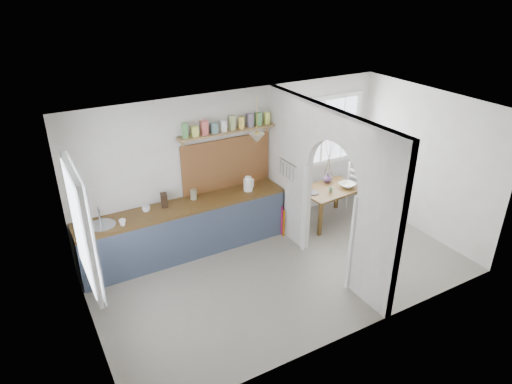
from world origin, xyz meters
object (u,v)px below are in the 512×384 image
chair_right (363,186)px  dining_table (329,205)px  chair_left (294,209)px  kettle (248,184)px  vase (327,178)px

chair_right → dining_table: bearing=87.1°
chair_left → kettle: kettle is taller
dining_table → chair_left: size_ratio=1.31×
chair_left → chair_right: (1.65, 0.03, 0.08)m
dining_table → chair_right: size_ratio=1.10×
dining_table → kettle: bearing=164.7°
chair_left → kettle: size_ratio=3.21×
vase → dining_table: bearing=-115.2°
dining_table → chair_right: chair_right is taller
dining_table → chair_left: (-0.76, 0.06, 0.08)m
dining_table → kettle: size_ratio=4.21×
dining_table → vase: (0.12, 0.25, 0.43)m
dining_table → kettle: kettle is taller
chair_right → kettle: 2.54m
chair_right → vase: (-0.77, 0.16, 0.28)m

